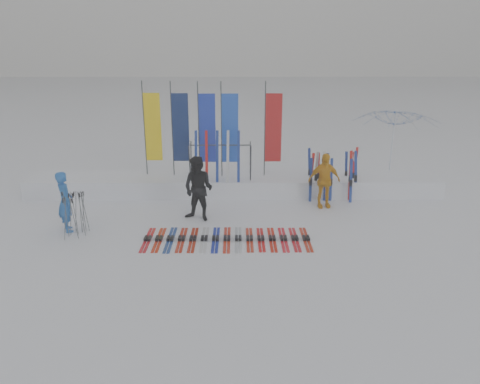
{
  "coord_description": "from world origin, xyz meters",
  "views": [
    {
      "loc": [
        0.12,
        -10.88,
        5.03
      ],
      "look_at": [
        0.2,
        1.6,
        1.0
      ],
      "focal_mm": 35.0,
      "sensor_mm": 36.0,
      "label": 1
    }
  ],
  "objects_px": {
    "person_blue": "(65,202)",
    "ski_rack": "(220,157)",
    "ski_row": "(226,239)",
    "person_yellow": "(324,180)",
    "person_black": "(198,189)",
    "tent_canopy": "(393,146)"
  },
  "relations": [
    {
      "from": "person_black",
      "to": "ski_rack",
      "type": "xyz_separation_m",
      "value": [
        0.57,
        2.14,
        0.43
      ]
    },
    {
      "from": "person_blue",
      "to": "tent_canopy",
      "type": "relative_size",
      "value": 0.55
    },
    {
      "from": "person_yellow",
      "to": "ski_rack",
      "type": "height_order",
      "value": "ski_rack"
    },
    {
      "from": "tent_canopy",
      "to": "ski_rack",
      "type": "bearing_deg",
      "value": -165.76
    },
    {
      "from": "person_yellow",
      "to": "ski_row",
      "type": "bearing_deg",
      "value": -146.41
    },
    {
      "from": "ski_rack",
      "to": "ski_row",
      "type": "bearing_deg",
      "value": -85.86
    },
    {
      "from": "person_blue",
      "to": "ski_row",
      "type": "bearing_deg",
      "value": -127.54
    },
    {
      "from": "tent_canopy",
      "to": "ski_row",
      "type": "bearing_deg",
      "value": -138.86
    },
    {
      "from": "person_yellow",
      "to": "tent_canopy",
      "type": "distance_m",
      "value": 4.0
    },
    {
      "from": "ski_row",
      "to": "person_yellow",
      "type": "bearing_deg",
      "value": 40.79
    },
    {
      "from": "person_black",
      "to": "person_blue",
      "type": "bearing_deg",
      "value": -143.44
    },
    {
      "from": "person_black",
      "to": "person_yellow",
      "type": "distance_m",
      "value": 4.01
    },
    {
      "from": "person_black",
      "to": "tent_canopy",
      "type": "distance_m",
      "value": 7.79
    },
    {
      "from": "person_black",
      "to": "tent_canopy",
      "type": "relative_size",
      "value": 0.61
    },
    {
      "from": "person_blue",
      "to": "person_yellow",
      "type": "bearing_deg",
      "value": -104.27
    },
    {
      "from": "tent_canopy",
      "to": "ski_row",
      "type": "xyz_separation_m",
      "value": [
        -5.99,
        -5.23,
        -1.36
      ]
    },
    {
      "from": "person_blue",
      "to": "person_black",
      "type": "relative_size",
      "value": 0.89
    },
    {
      "from": "person_yellow",
      "to": "ski_row",
      "type": "xyz_separation_m",
      "value": [
        -3.02,
        -2.6,
        -0.84
      ]
    },
    {
      "from": "person_black",
      "to": "ski_row",
      "type": "distance_m",
      "value": 1.95
    },
    {
      "from": "person_black",
      "to": "ski_row",
      "type": "height_order",
      "value": "person_black"
    },
    {
      "from": "person_blue",
      "to": "ski_rack",
      "type": "xyz_separation_m",
      "value": [
        4.16,
        2.96,
        0.53
      ]
    },
    {
      "from": "person_blue",
      "to": "tent_canopy",
      "type": "distance_m",
      "value": 11.38
    }
  ]
}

